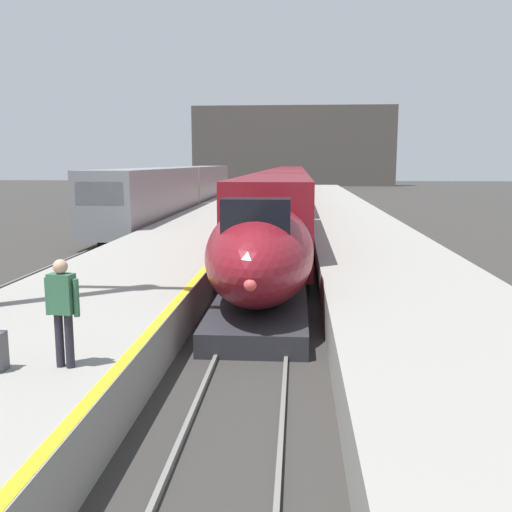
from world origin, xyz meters
TOP-DOWN VIEW (x-y plane):
  - platform_left at (-4.05, 24.75)m, footprint 4.80×110.00m
  - platform_right at (4.05, 24.75)m, footprint 4.80×110.00m
  - platform_left_safety_stripe at (-1.77, 24.75)m, footprint 0.20×107.80m
  - rail_main_left at (-0.75, 27.50)m, footprint 0.08×110.00m
  - rail_main_right at (0.75, 27.50)m, footprint 0.08×110.00m
  - rail_secondary_left at (-8.85, 27.50)m, footprint 0.08×110.00m
  - rail_secondary_right at (-7.35, 27.50)m, footprint 0.08×110.00m
  - highspeed_train_main at (0.00, 47.14)m, footprint 2.92×75.35m
  - regional_train_adjacent at (-8.10, 42.54)m, footprint 2.85×36.60m
  - passenger_near_edge at (-2.59, 7.03)m, footprint 0.56×0.28m
  - terminus_back_wall at (0.00, 102.00)m, footprint 36.00×2.00m

SIDE VIEW (x-z plane):
  - rail_main_left at x=-0.75m, z-range 0.00..0.12m
  - rail_main_right at x=0.75m, z-range 0.00..0.12m
  - rail_secondary_left at x=-8.85m, z-range 0.00..0.12m
  - rail_secondary_right at x=-7.35m, z-range 0.00..0.12m
  - platform_left at x=-4.05m, z-range 0.00..1.05m
  - platform_right at x=4.05m, z-range 0.00..1.05m
  - platform_left_safety_stripe at x=-1.77m, z-range 1.05..1.06m
  - highspeed_train_main at x=0.00m, z-range 0.17..3.77m
  - passenger_near_edge at x=-2.59m, z-range 1.19..2.88m
  - regional_train_adjacent at x=-8.10m, z-range 0.23..4.03m
  - terminus_back_wall at x=0.00m, z-range 0.00..14.00m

